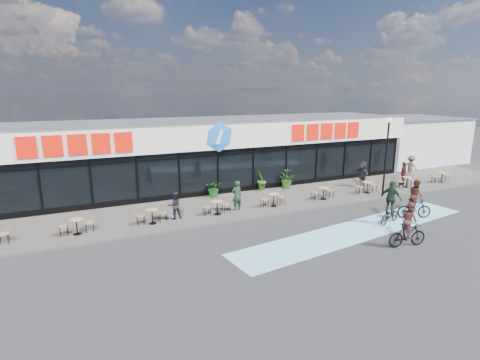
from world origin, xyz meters
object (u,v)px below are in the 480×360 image
object	(u,v)px
potted_plant_mid	(261,180)
pedestrian_c	(403,173)
pedestrian_b	(411,167)
pedestrian_a	(362,174)
potted_plant_right	(286,179)
cyclist_b	(415,202)
potted_plant_left	(214,188)
lamp_post	(387,150)
patron_right	(175,205)
patron_left	(237,195)
cyclist_a	(390,207)

from	to	relation	value
potted_plant_mid	pedestrian_c	world-z (taller)	pedestrian_c
pedestrian_b	pedestrian_c	size ratio (longest dim) A/B	1.05
pedestrian_a	pedestrian_c	xyz separation A→B (m)	(3.01, -0.77, -0.08)
potted_plant_right	cyclist_b	distance (m)	8.44
potted_plant_left	potted_plant_mid	distance (m)	3.36
lamp_post	cyclist_b	size ratio (longest dim) A/B	2.32
potted_plant_left	patron_right	xyz separation A→B (m)	(-3.29, -3.06, 0.16)
potted_plant_left	pedestrian_a	xyz separation A→B (m)	(10.20, -1.77, 0.33)
patron_right	pedestrian_b	xyz separation A→B (m)	(18.67, 1.82, 0.12)
potted_plant_mid	cyclist_b	xyz separation A→B (m)	(4.93, -7.93, 0.09)
potted_plant_left	pedestrian_b	size ratio (longest dim) A/B	0.66
pedestrian_b	cyclist_b	world-z (taller)	cyclist_b
lamp_post	pedestrian_b	size ratio (longest dim) A/B	2.89
potted_plant_left	patron_left	xyz separation A→B (m)	(0.21, -3.03, 0.27)
lamp_post	potted_plant_left	distance (m)	10.84
patron_left	patron_right	size ratio (longest dim) A/B	1.15
potted_plant_mid	pedestrian_a	xyz separation A→B (m)	(6.84, -1.84, 0.21)
patron_left	pedestrian_b	bearing A→B (deg)	179.56
patron_left	pedestrian_b	size ratio (longest dim) A/B	0.99
potted_plant_right	patron_right	world-z (taller)	patron_right
potted_plant_mid	potted_plant_right	distance (m)	1.82
patron_left	pedestrian_a	bearing A→B (deg)	-179.98
cyclist_a	pedestrian_c	bearing A→B (deg)	38.69
patron_right	cyclist_b	bearing A→B (deg)	156.67
patron_right	pedestrian_b	bearing A→B (deg)	-175.26
patron_right	cyclist_b	size ratio (longest dim) A/B	0.69
potted_plant_left	cyclist_a	size ratio (longest dim) A/B	0.51
cyclist_a	patron_left	bearing A→B (deg)	142.18
potted_plant_right	patron_left	world-z (taller)	patron_left
patron_right	potted_plant_mid	bearing A→B (deg)	-155.64
patron_left	pedestrian_c	xyz separation A→B (m)	(13.01, 0.49, -0.03)
patron_left	pedestrian_c	distance (m)	13.02
pedestrian_a	potted_plant_right	bearing A→B (deg)	-100.29
patron_left	cyclist_a	world-z (taller)	cyclist_a
pedestrian_a	pedestrian_b	size ratio (longest dim) A/B	1.05
potted_plant_left	cyclist_b	bearing A→B (deg)	-43.47
patron_left	cyclist_a	distance (m)	7.97
lamp_post	potted_plant_left	world-z (taller)	lamp_post
potted_plant_mid	pedestrian_a	world-z (taller)	pedestrian_a
potted_plant_mid	cyclist_a	xyz separation A→B (m)	(3.14, -7.99, 0.09)
lamp_post	pedestrian_c	size ratio (longest dim) A/B	3.02
patron_right	pedestrian_a	size ratio (longest dim) A/B	0.81
potted_plant_left	potted_plant_mid	bearing A→B (deg)	1.14
potted_plant_mid	pedestrian_c	xyz separation A→B (m)	(9.86, -2.61, 0.12)
potted_plant_mid	pedestrian_c	size ratio (longest dim) A/B	0.85
patron_left	potted_plant_mid	bearing A→B (deg)	-142.64
pedestrian_b	lamp_post	bearing A→B (deg)	104.86
lamp_post	potted_plant_right	xyz separation A→B (m)	(-4.52, 4.22, -2.31)
potted_plant_right	cyclist_a	distance (m)	8.02
patron_right	pedestrian_c	world-z (taller)	pedestrian_c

